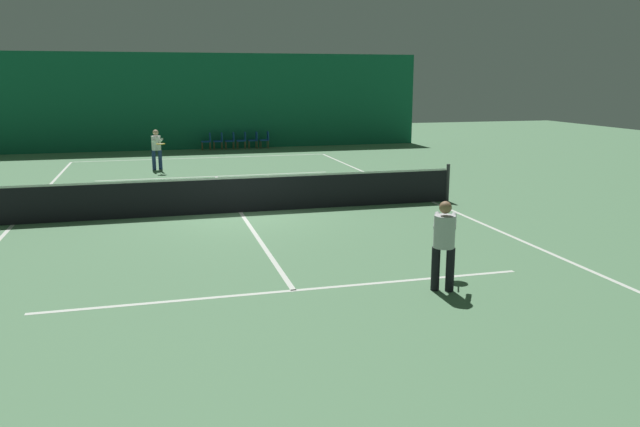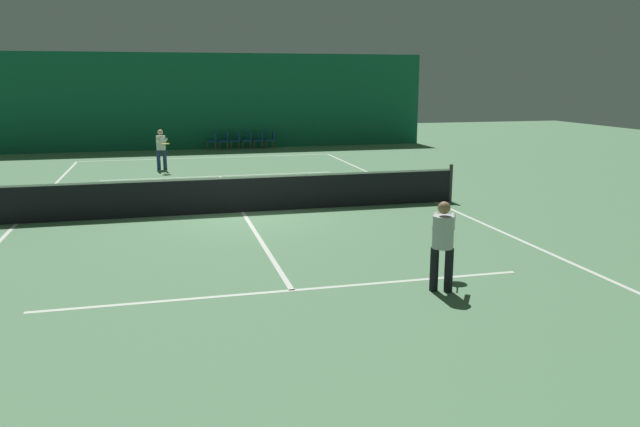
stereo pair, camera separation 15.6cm
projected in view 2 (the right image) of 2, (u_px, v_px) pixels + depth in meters
The scene contains 17 objects.
ground_plane at pixel (243, 212), 16.43m from camera, with size 60.00×60.00×0.00m, color #56845B.
backdrop_curtain at pixel (201, 101), 30.71m from camera, with size 23.00×0.12×4.67m.
court_line_baseline_far at pixel (208, 158), 27.70m from camera, with size 11.00×0.10×0.00m.
court_line_service_far at pixel (220, 176), 22.49m from camera, with size 8.25×0.10×0.00m.
court_line_service_near at pixel (292, 290), 10.37m from camera, with size 8.25×0.10×0.00m.
court_line_sideline_left at pixel (16, 224), 15.10m from camera, with size 0.10×23.80×0.00m.
court_line_sideline_right at pixel (435, 202), 17.75m from camera, with size 0.10×23.80×0.00m.
court_line_centre at pixel (243, 212), 16.43m from camera, with size 0.10×12.80×0.00m.
tennis_net at pixel (242, 193), 16.32m from camera, with size 12.00×0.10×1.07m.
player_near at pixel (443, 239), 10.20m from camera, with size 0.89×1.29×1.52m.
player_far at pixel (161, 146), 23.96m from camera, with size 0.55×1.33×1.54m.
courtside_chair_0 at pixel (213, 140), 30.69m from camera, with size 0.44×0.44×0.84m.
courtside_chair_1 at pixel (225, 140), 30.83m from camera, with size 0.44×0.44×0.84m.
courtside_chair_2 at pixel (236, 139), 30.97m from camera, with size 0.44×0.44×0.84m.
courtside_chair_3 at pixel (248, 139), 31.11m from camera, with size 0.44×0.44×0.84m.
courtside_chair_4 at pixel (259, 139), 31.25m from camera, with size 0.44×0.44×0.84m.
courtside_chair_5 at pixel (271, 139), 31.39m from camera, with size 0.44×0.44×0.84m.
Camera 2 is at (-1.98, -16.07, 3.45)m, focal length 35.00 mm.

